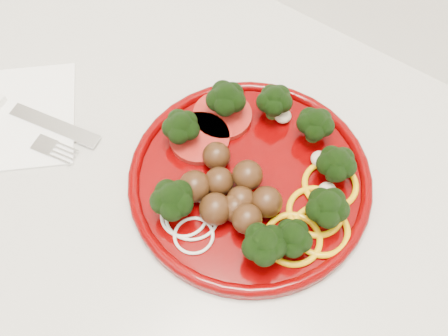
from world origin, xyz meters
The scene contains 3 objects.
counter centered at (0.00, 1.70, 0.45)m, with size 2.40×0.60×0.90m.
plate centered at (0.10, 1.72, 0.92)m, with size 0.29×0.29×0.06m.
napkin centered at (-0.21, 1.63, 0.90)m, with size 0.16×0.16×0.00m, color white.
Camera 1 is at (0.26, 1.44, 1.48)m, focal length 45.00 mm.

